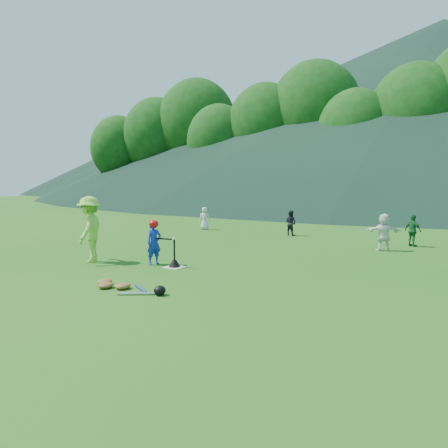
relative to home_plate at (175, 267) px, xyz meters
name	(u,v)px	position (x,y,z in m)	size (l,w,h in m)	color
ground	(175,268)	(0.00, 0.00, -0.01)	(120.00, 120.00, 0.00)	#1E5513
home_plate	(175,267)	(0.00, 0.00, 0.00)	(0.45, 0.45, 0.02)	silver
baseball	(174,239)	(0.00, 0.00, 0.73)	(0.08, 0.08, 0.08)	white
batter_child	(154,243)	(-0.70, 0.07, 0.56)	(0.42, 0.27, 1.14)	#172DA0
adult_coach	(90,229)	(-2.42, -0.50, 0.88)	(1.15, 0.66, 1.77)	#91D63E
fielder_a	(205,218)	(-4.20, 8.02, 0.51)	(0.51, 0.33, 1.04)	silver
fielder_b	(291,223)	(0.05, 7.83, 0.50)	(0.50, 0.39, 1.02)	black
fielder_c	(413,231)	(4.73, 6.95, 0.53)	(0.63, 0.26, 1.08)	#1D622E
fielder_d	(384,232)	(4.05, 5.52, 0.58)	(1.09, 0.35, 1.18)	white
batting_tee	(174,263)	(0.00, 0.00, 0.12)	(0.30, 0.30, 0.68)	black
batter_gear	(154,225)	(-0.68, 0.07, 1.02)	(0.73, 0.26, 0.50)	red
equipment_pile	(122,286)	(0.44, -2.34, 0.06)	(1.80, 0.77, 0.19)	olive
outfield_fence	(382,201)	(0.00, 28.00, 0.69)	(70.07, 0.08, 1.33)	gray
tree_line	(399,115)	(0.20, 33.83, 8.20)	(70.04, 11.40, 14.82)	#382314
distant_hills	(395,116)	(-7.63, 81.81, 14.97)	(155.00, 140.00, 32.00)	black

